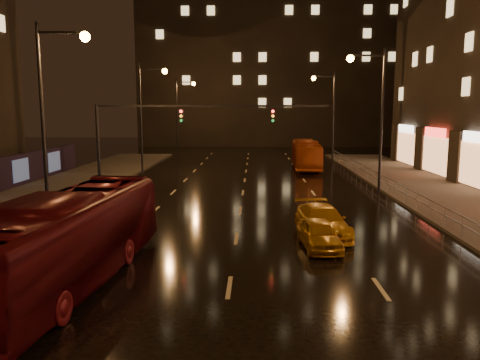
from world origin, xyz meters
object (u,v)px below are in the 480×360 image
object	(u,v)px
bus_red	(69,239)
taxi_near	(319,234)
taxi_far	(322,221)
bus_curb	(306,154)

from	to	relation	value
bus_red	taxi_near	distance (m)	10.02
taxi_near	taxi_far	size ratio (longest dim) A/B	0.76
bus_curb	taxi_near	bearing A→B (deg)	-92.96
bus_curb	taxi_far	bearing A→B (deg)	-92.42
bus_red	taxi_near	xyz separation A→B (m)	(8.95, 4.42, -0.95)
bus_curb	taxi_near	size ratio (longest dim) A/B	2.79
bus_red	taxi_far	world-z (taller)	bus_red
bus_red	taxi_far	distance (m)	11.43
taxi_far	taxi_near	bearing A→B (deg)	-108.46
bus_curb	taxi_near	distance (m)	27.79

